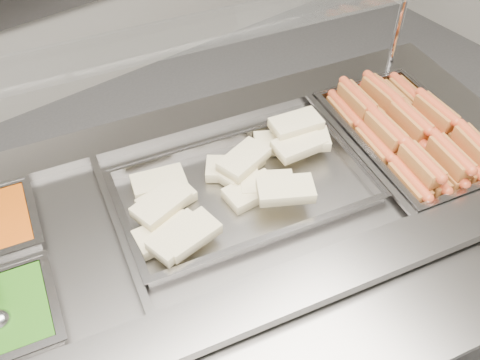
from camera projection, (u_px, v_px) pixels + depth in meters
steam_counter at (226, 282)px, 1.92m from camera, size 2.15×1.31×0.96m
tray_rail at (313, 359)px, 1.27m from camera, size 1.93×0.79×0.06m
sneeze_guard at (187, 36)px, 1.45m from camera, size 1.79×0.69×0.47m
pan_hotdogs at (406, 141)px, 1.80m from camera, size 0.48×0.65×0.11m
pan_wraps at (243, 191)px, 1.62m from camera, size 0.80×0.58×0.07m
hotdogs_in_buns at (410, 131)px, 1.76m from camera, size 0.43×0.60×0.12m
tortilla_wraps at (234, 180)px, 1.59m from camera, size 0.73×0.44×0.10m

